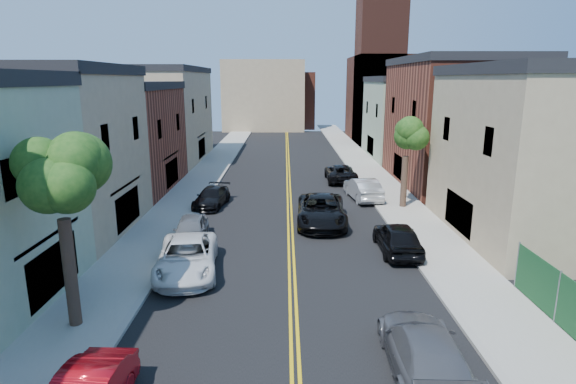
{
  "coord_description": "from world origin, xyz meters",
  "views": [
    {
      "loc": [
        -0.32,
        -1.36,
        8.76
      ],
      "look_at": [
        -0.13,
        26.61,
        2.0
      ],
      "focal_mm": 29.12,
      "sensor_mm": 36.0,
      "label": 1
    }
  ],
  "objects_px": {
    "grey_car_right": "(424,350)",
    "white_pickup": "(187,257)",
    "grey_car_left": "(191,230)",
    "silver_car_right": "(363,189)",
    "black_car_left": "(212,197)",
    "black_car_right": "(398,238)",
    "black_suv_lane": "(321,210)",
    "dark_car_right_far": "(340,173)"
  },
  "relations": [
    {
      "from": "grey_car_right",
      "to": "white_pickup",
      "type": "bearing_deg",
      "value": -38.9
    },
    {
      "from": "grey_car_left",
      "to": "grey_car_right",
      "type": "relative_size",
      "value": 0.8
    },
    {
      "from": "silver_car_right",
      "to": "black_car_left",
      "type": "bearing_deg",
      "value": 2.22
    },
    {
      "from": "black_car_left",
      "to": "black_car_right",
      "type": "distance_m",
      "value": 14.31
    },
    {
      "from": "black_car_right",
      "to": "black_suv_lane",
      "type": "relative_size",
      "value": 0.75
    },
    {
      "from": "black_car_right",
      "to": "grey_car_left",
      "type": "bearing_deg",
      "value": -7.78
    },
    {
      "from": "black_suv_lane",
      "to": "silver_car_right",
      "type": "bearing_deg",
      "value": 62.5
    },
    {
      "from": "silver_car_right",
      "to": "black_suv_lane",
      "type": "height_order",
      "value": "black_suv_lane"
    },
    {
      "from": "grey_car_left",
      "to": "black_car_left",
      "type": "height_order",
      "value": "grey_car_left"
    },
    {
      "from": "black_car_left",
      "to": "white_pickup",
      "type": "bearing_deg",
      "value": -79.01
    },
    {
      "from": "dark_car_right_far",
      "to": "black_car_right",
      "type": "bearing_deg",
      "value": 92.95
    },
    {
      "from": "silver_car_right",
      "to": "black_suv_lane",
      "type": "bearing_deg",
      "value": 52.36
    },
    {
      "from": "grey_car_left",
      "to": "dark_car_right_far",
      "type": "relative_size",
      "value": 0.8
    },
    {
      "from": "black_car_left",
      "to": "dark_car_right_far",
      "type": "bearing_deg",
      "value": 47.19
    },
    {
      "from": "black_car_left",
      "to": "black_car_right",
      "type": "bearing_deg",
      "value": -32.0
    },
    {
      "from": "black_car_right",
      "to": "silver_car_right",
      "type": "distance_m",
      "value": 11.04
    },
    {
      "from": "grey_car_left",
      "to": "silver_car_right",
      "type": "distance_m",
      "value": 14.54
    },
    {
      "from": "white_pickup",
      "to": "silver_car_right",
      "type": "xyz_separation_m",
      "value": [
        10.33,
        13.67,
        0.02
      ]
    },
    {
      "from": "silver_car_right",
      "to": "dark_car_right_far",
      "type": "distance_m",
      "value": 6.47
    },
    {
      "from": "grey_car_left",
      "to": "black_suv_lane",
      "type": "distance_m",
      "value": 8.16
    },
    {
      "from": "black_car_left",
      "to": "silver_car_right",
      "type": "bearing_deg",
      "value": 17.49
    },
    {
      "from": "grey_car_left",
      "to": "black_car_left",
      "type": "xyz_separation_m",
      "value": [
        -0.02,
        7.63,
        -0.07
      ]
    },
    {
      "from": "white_pickup",
      "to": "silver_car_right",
      "type": "bearing_deg",
      "value": 46.28
    },
    {
      "from": "black_car_right",
      "to": "grey_car_right",
      "type": "bearing_deg",
      "value": 81.11
    },
    {
      "from": "grey_car_left",
      "to": "dark_car_right_far",
      "type": "bearing_deg",
      "value": 54.22
    },
    {
      "from": "black_car_left",
      "to": "silver_car_right",
      "type": "distance_m",
      "value": 11.16
    },
    {
      "from": "black_car_right",
      "to": "black_suv_lane",
      "type": "xyz_separation_m",
      "value": [
        -3.56,
        4.89,
        0.07
      ]
    },
    {
      "from": "silver_car_right",
      "to": "black_suv_lane",
      "type": "relative_size",
      "value": 0.79
    },
    {
      "from": "grey_car_left",
      "to": "black_suv_lane",
      "type": "bearing_deg",
      "value": 20.99
    },
    {
      "from": "black_car_left",
      "to": "dark_car_right_far",
      "type": "xyz_separation_m",
      "value": [
        10.08,
        8.29,
        0.09
      ]
    },
    {
      "from": "grey_car_right",
      "to": "black_suv_lane",
      "type": "height_order",
      "value": "black_suv_lane"
    },
    {
      "from": "black_car_right",
      "to": "dark_car_right_far",
      "type": "xyz_separation_m",
      "value": [
        -0.92,
        17.44,
        -0.06
      ]
    },
    {
      "from": "white_pickup",
      "to": "silver_car_right",
      "type": "distance_m",
      "value": 17.14
    },
    {
      "from": "black_car_left",
      "to": "dark_car_right_far",
      "type": "distance_m",
      "value": 13.05
    },
    {
      "from": "grey_car_right",
      "to": "black_suv_lane",
      "type": "relative_size",
      "value": 0.85
    },
    {
      "from": "white_pickup",
      "to": "grey_car_left",
      "type": "distance_m",
      "value": 4.2
    },
    {
      "from": "white_pickup",
      "to": "black_car_right",
      "type": "distance_m",
      "value": 10.66
    },
    {
      "from": "grey_car_right",
      "to": "silver_car_right",
      "type": "relative_size",
      "value": 1.08
    },
    {
      "from": "black_car_left",
      "to": "grey_car_right",
      "type": "distance_m",
      "value": 21.57
    },
    {
      "from": "black_suv_lane",
      "to": "white_pickup",
      "type": "bearing_deg",
      "value": -129.36
    },
    {
      "from": "white_pickup",
      "to": "black_suv_lane",
      "type": "bearing_deg",
      "value": 41.39
    },
    {
      "from": "white_pickup",
      "to": "grey_car_right",
      "type": "relative_size",
      "value": 1.06
    }
  ]
}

